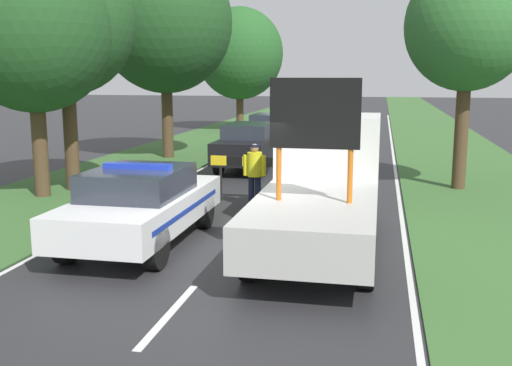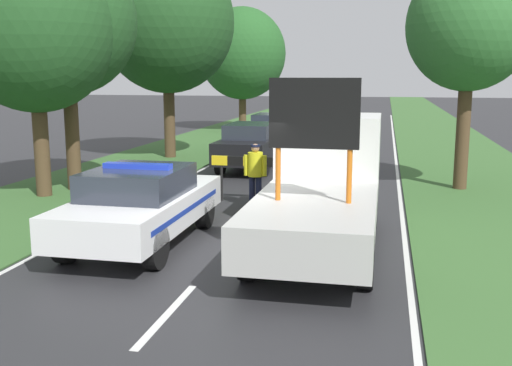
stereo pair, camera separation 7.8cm
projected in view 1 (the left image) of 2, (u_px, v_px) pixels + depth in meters
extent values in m
plane|color=#28282B|center=(225.00, 251.00, 11.29)|extent=(160.00, 160.00, 0.00)
cube|color=silver|center=(169.00, 314.00, 8.31)|extent=(0.12, 2.31, 0.01)
cube|color=silver|center=(253.00, 219.00, 13.74)|extent=(0.12, 2.31, 0.01)
cube|color=silver|center=(290.00, 178.00, 19.17)|extent=(0.12, 2.31, 0.01)
cube|color=silver|center=(310.00, 155.00, 24.59)|extent=(0.12, 2.31, 0.01)
cube|color=silver|center=(323.00, 141.00, 30.02)|extent=(0.12, 2.31, 0.01)
cube|color=silver|center=(332.00, 131.00, 35.45)|extent=(0.12, 2.31, 0.01)
cube|color=silver|center=(339.00, 123.00, 40.88)|extent=(0.12, 2.31, 0.01)
cube|color=silver|center=(344.00, 117.00, 46.31)|extent=(0.12, 2.31, 0.01)
cube|color=silver|center=(221.00, 159.00, 23.60)|extent=(0.10, 55.21, 0.01)
cube|color=silver|center=(394.00, 164.00, 22.26)|extent=(0.10, 55.21, 0.01)
cube|color=#38602D|center=(215.00, 137.00, 31.71)|extent=(4.69, 120.00, 0.03)
cube|color=#38602D|center=(442.00, 142.00, 29.39)|extent=(4.69, 120.00, 0.03)
cube|color=white|center=(142.00, 209.00, 11.68)|extent=(1.90, 4.64, 0.62)
cube|color=#282D38|center=(138.00, 182.00, 11.45)|extent=(1.67, 2.13, 0.51)
cylinder|color=black|center=(132.00, 207.00, 13.29)|extent=(0.24, 0.78, 0.78)
cylinder|color=black|center=(204.00, 210.00, 12.96)|extent=(0.24, 0.78, 0.78)
cylinder|color=black|center=(67.00, 242.00, 10.52)|extent=(0.24, 0.78, 0.78)
cylinder|color=black|center=(156.00, 247.00, 10.19)|extent=(0.24, 0.78, 0.78)
cube|color=#1E38C6|center=(138.00, 166.00, 11.39)|extent=(1.33, 0.24, 0.10)
cube|color=#193399|center=(142.00, 207.00, 11.68)|extent=(1.91, 3.80, 0.10)
cube|color=black|center=(181.00, 190.00, 13.97)|extent=(1.05, 0.08, 0.37)
cube|color=white|center=(329.00, 161.00, 12.90)|extent=(2.11, 1.92, 1.98)
cube|color=#232833|center=(333.00, 140.00, 13.74)|extent=(1.79, 0.04, 0.87)
cube|color=#B2B2AD|center=(313.00, 222.00, 10.17)|extent=(2.11, 3.98, 0.72)
cylinder|color=#D16619|center=(279.00, 174.00, 10.14)|extent=(0.09, 0.09, 0.90)
cylinder|color=#D16619|center=(350.00, 176.00, 9.90)|extent=(0.09, 0.09, 0.90)
cube|color=black|center=(315.00, 113.00, 9.84)|extent=(1.50, 0.12, 1.16)
cylinder|color=black|center=(286.00, 204.00, 13.26)|extent=(0.24, 0.91, 0.91)
cylinder|color=black|center=(371.00, 208.00, 12.89)|extent=(0.24, 0.91, 0.91)
cylinder|color=black|center=(250.00, 252.00, 9.65)|extent=(0.24, 0.91, 0.91)
cylinder|color=black|center=(367.00, 260.00, 9.27)|extent=(0.24, 0.91, 0.91)
cylinder|color=black|center=(221.00, 183.00, 15.72)|extent=(0.07, 0.07, 0.95)
cylinder|color=black|center=(298.00, 186.00, 15.31)|extent=(0.07, 0.07, 0.95)
cube|color=yellow|center=(219.00, 160.00, 15.62)|extent=(0.42, 0.08, 0.24)
cube|color=black|center=(235.00, 161.00, 15.54)|extent=(0.42, 0.08, 0.24)
cube|color=yellow|center=(251.00, 161.00, 15.45)|extent=(0.42, 0.08, 0.24)
cube|color=black|center=(267.00, 162.00, 15.37)|extent=(0.42, 0.08, 0.24)
cube|color=yellow|center=(283.00, 162.00, 15.28)|extent=(0.42, 0.08, 0.24)
cube|color=black|center=(299.00, 163.00, 15.20)|extent=(0.42, 0.08, 0.24)
cylinder|color=#191E38|center=(251.00, 192.00, 14.89)|extent=(0.15, 0.15, 0.80)
cylinder|color=#191E38|center=(258.00, 192.00, 14.86)|extent=(0.15, 0.15, 0.80)
cylinder|color=yellow|center=(255.00, 164.00, 14.75)|extent=(0.37, 0.37, 0.60)
cylinder|color=yellow|center=(246.00, 165.00, 14.80)|extent=(0.12, 0.12, 0.51)
cylinder|color=yellow|center=(264.00, 166.00, 14.71)|extent=(0.12, 0.12, 0.51)
sphere|color=#A57A5B|center=(255.00, 148.00, 14.68)|extent=(0.21, 0.21, 0.21)
cylinder|color=#141933|center=(255.00, 146.00, 14.67)|extent=(0.24, 0.24, 0.05)
cylinder|color=#191E38|center=(293.00, 193.00, 14.58)|extent=(0.16, 0.16, 0.87)
cylinder|color=#191E38|center=(301.00, 193.00, 14.55)|extent=(0.16, 0.16, 0.87)
cylinder|color=#3D3D42|center=(297.00, 162.00, 14.43)|extent=(0.40, 0.40, 0.65)
cylinder|color=#3D3D42|center=(287.00, 163.00, 14.48)|extent=(0.13, 0.13, 0.56)
cylinder|color=#3D3D42|center=(308.00, 164.00, 14.38)|extent=(0.13, 0.13, 0.56)
sphere|color=tan|center=(298.00, 144.00, 14.35)|extent=(0.23, 0.23, 0.23)
cube|color=black|center=(264.00, 212.00, 14.40)|extent=(0.35, 0.35, 0.03)
cone|color=orange|center=(264.00, 202.00, 14.36)|extent=(0.30, 0.30, 0.46)
cylinder|color=white|center=(264.00, 201.00, 14.35)|extent=(0.17, 0.17, 0.06)
cube|color=black|center=(160.00, 207.00, 14.98)|extent=(0.50, 0.50, 0.03)
cone|color=orange|center=(159.00, 193.00, 14.91)|extent=(0.43, 0.43, 0.66)
cylinder|color=white|center=(159.00, 192.00, 14.91)|extent=(0.24, 0.24, 0.09)
cube|color=black|center=(250.00, 148.00, 21.04)|extent=(1.73, 4.69, 0.74)
cube|color=#282D38|center=(249.00, 131.00, 20.80)|extent=(1.52, 2.16, 0.49)
cylinder|color=black|center=(239.00, 152.00, 22.66)|extent=(0.24, 0.75, 0.75)
cylinder|color=black|center=(278.00, 153.00, 22.36)|extent=(0.24, 0.75, 0.75)
cylinder|color=black|center=(219.00, 163.00, 19.86)|extent=(0.24, 0.75, 0.75)
cylinder|color=black|center=(263.00, 165.00, 19.56)|extent=(0.24, 0.75, 0.75)
cube|color=navy|center=(273.00, 132.00, 26.52)|extent=(1.92, 4.22, 0.71)
cube|color=#282D38|center=(272.00, 119.00, 26.29)|extent=(1.69, 1.94, 0.47)
cylinder|color=black|center=(260.00, 137.00, 28.01)|extent=(0.24, 0.79, 0.79)
cylinder|color=black|center=(295.00, 138.00, 27.67)|extent=(0.24, 0.79, 0.79)
cylinder|color=black|center=(248.00, 143.00, 25.49)|extent=(0.24, 0.79, 0.79)
cylinder|color=black|center=(287.00, 144.00, 25.15)|extent=(0.24, 0.79, 0.79)
cylinder|color=#4C3823|center=(40.00, 144.00, 16.05)|extent=(0.41, 0.41, 2.91)
ellipsoid|color=#1E471E|center=(32.00, 27.00, 15.50)|extent=(4.22, 4.22, 4.43)
cylinder|color=#4C3823|center=(461.00, 132.00, 17.09)|extent=(0.38, 0.38, 3.33)
ellipsoid|color=#2D662D|center=(468.00, 25.00, 16.56)|extent=(3.46, 3.46, 3.63)
cylinder|color=#4C3823|center=(71.00, 133.00, 16.95)|extent=(0.40, 0.40, 3.28)
ellipsoid|color=#1E471E|center=(64.00, 21.00, 16.39)|extent=(3.86, 3.86, 4.05)
cylinder|color=#4C3823|center=(240.00, 108.00, 35.57)|extent=(0.43, 0.43, 2.58)
ellipsoid|color=#235623|center=(240.00, 53.00, 35.00)|extent=(5.09, 5.09, 5.34)
cylinder|color=#4C3823|center=(167.00, 116.00, 23.65)|extent=(0.44, 0.44, 3.33)
ellipsoid|color=#1E471E|center=(165.00, 22.00, 23.00)|extent=(5.19, 5.19, 5.45)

